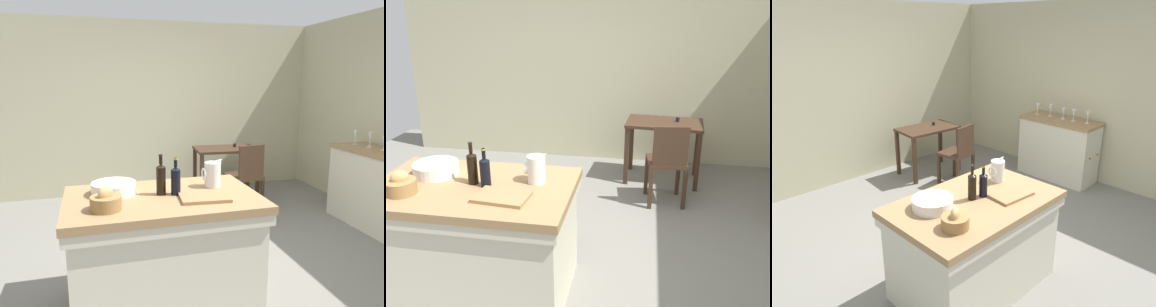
% 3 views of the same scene
% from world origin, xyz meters
% --- Properties ---
extents(ground_plane, '(6.76, 6.76, 0.00)m').
position_xyz_m(ground_plane, '(0.00, 0.00, 0.00)').
color(ground_plane, slate).
extents(wall_back, '(5.32, 0.12, 2.60)m').
position_xyz_m(wall_back, '(0.00, 2.60, 1.30)').
color(wall_back, '#B7B28E').
rests_on(wall_back, ground).
extents(island_table, '(1.43, 0.91, 0.88)m').
position_xyz_m(island_table, '(-0.46, -0.47, 0.47)').
color(island_table, '#99754C').
rests_on(island_table, ground).
extents(side_cabinet, '(0.52, 1.18, 0.93)m').
position_xyz_m(side_cabinet, '(2.26, 0.37, 0.47)').
color(side_cabinet, '#99754C').
rests_on(side_cabinet, ground).
extents(writing_desk, '(0.94, 0.63, 0.80)m').
position_xyz_m(writing_desk, '(0.95, 1.91, 0.63)').
color(writing_desk, '#3D281C').
rests_on(writing_desk, ground).
extents(wooden_chair, '(0.45, 0.45, 0.92)m').
position_xyz_m(wooden_chair, '(0.97, 1.23, 0.51)').
color(wooden_chair, '#3D281C').
rests_on(wooden_chair, ground).
extents(pitcher, '(0.17, 0.13, 0.24)m').
position_xyz_m(pitcher, '(-0.03, -0.34, 0.98)').
color(pitcher, white).
rests_on(pitcher, island_table).
extents(wash_bowl, '(0.33, 0.33, 0.09)m').
position_xyz_m(wash_bowl, '(-0.81, -0.33, 0.92)').
color(wash_bowl, white).
rests_on(wash_bowl, island_table).
extents(bread_basket, '(0.21, 0.21, 0.16)m').
position_xyz_m(bread_basket, '(-0.88, -0.67, 0.94)').
color(bread_basket, olive).
rests_on(bread_basket, island_table).
extents(cutting_board, '(0.37, 0.26, 0.02)m').
position_xyz_m(cutting_board, '(-0.19, -0.63, 0.89)').
color(cutting_board, '#99754C').
rests_on(cutting_board, island_table).
extents(wine_bottle_dark, '(0.07, 0.07, 0.28)m').
position_xyz_m(wine_bottle_dark, '(-0.36, -0.47, 0.99)').
color(wine_bottle_dark, black).
rests_on(wine_bottle_dark, island_table).
extents(wine_bottle_amber, '(0.07, 0.07, 0.31)m').
position_xyz_m(wine_bottle_amber, '(-0.47, -0.44, 1.00)').
color(wine_bottle_amber, black).
rests_on(wine_bottle_amber, island_table).
extents(wine_glass_middle, '(0.07, 0.07, 0.17)m').
position_xyz_m(wine_glass_middle, '(2.29, 0.36, 1.05)').
color(wine_glass_middle, white).
rests_on(wine_glass_middle, side_cabinet).
extents(wine_glass_right, '(0.07, 0.07, 0.18)m').
position_xyz_m(wine_glass_right, '(2.30, 0.58, 1.06)').
color(wine_glass_right, white).
rests_on(wine_glass_right, side_cabinet).
extents(wine_glass_far_right, '(0.07, 0.07, 0.18)m').
position_xyz_m(wine_glass_far_right, '(2.25, 0.78, 1.06)').
color(wine_glass_far_right, white).
rests_on(wine_glass_far_right, side_cabinet).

